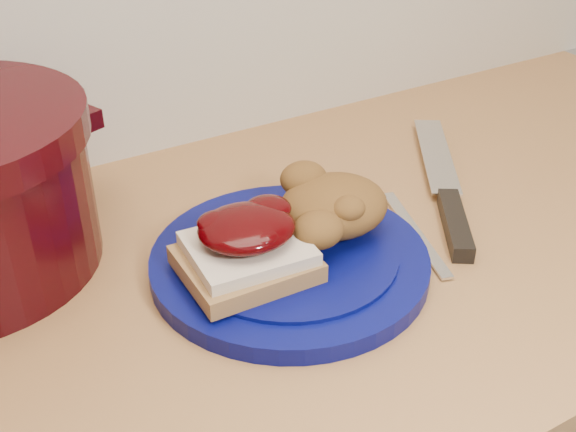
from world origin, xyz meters
TOP-DOWN VIEW (x-y plane):
  - plate at (0.04, 1.48)m, footprint 0.31×0.31m
  - sandwich at (-0.01, 1.48)m, footprint 0.12×0.11m
  - stuffing_mound at (0.10, 1.49)m, footprint 0.13×0.11m
  - chef_knife at (0.25, 1.49)m, footprint 0.21×0.29m
  - butter_knife at (0.19, 1.47)m, footprint 0.06×0.17m

SIDE VIEW (x-z plane):
  - butter_knife at x=0.19m, z-range 0.90..0.91m
  - plate at x=0.04m, z-range 0.90..0.92m
  - chef_knife at x=0.25m, z-range 0.90..0.92m
  - sandwich at x=-0.01m, z-range 0.92..0.98m
  - stuffing_mound at x=0.10m, z-range 0.92..0.98m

